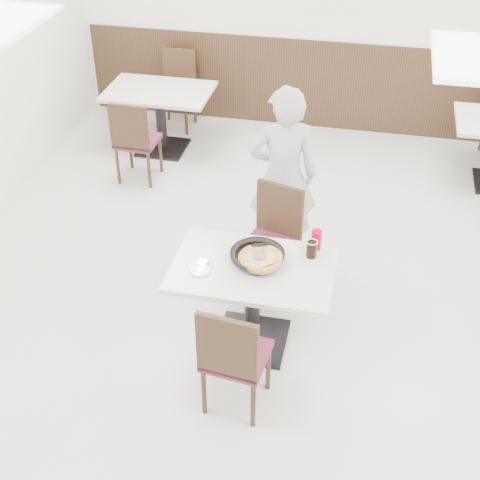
% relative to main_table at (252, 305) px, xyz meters
% --- Properties ---
extents(floor, '(7.00, 7.00, 0.00)m').
position_rel_main_table_xyz_m(floor, '(0.04, 0.52, -0.38)').
color(floor, '#B9B9B4').
rests_on(floor, ground).
extents(wall_back, '(6.00, 0.04, 2.80)m').
position_rel_main_table_xyz_m(wall_back, '(0.04, 4.02, 1.02)').
color(wall_back, silver).
rests_on(wall_back, floor).
extents(wainscot_back, '(5.90, 0.03, 1.10)m').
position_rel_main_table_xyz_m(wainscot_back, '(0.04, 4.00, 0.18)').
color(wainscot_back, black).
rests_on(wainscot_back, floor).
extents(main_table, '(1.22, 0.83, 0.75)m').
position_rel_main_table_xyz_m(main_table, '(0.00, 0.00, 0.00)').
color(main_table, silver).
rests_on(main_table, floor).
extents(chair_near, '(0.46, 0.46, 0.95)m').
position_rel_main_table_xyz_m(chair_near, '(0.02, -0.62, 0.10)').
color(chair_near, black).
rests_on(chair_near, floor).
extents(chair_far, '(0.52, 0.52, 0.95)m').
position_rel_main_table_xyz_m(chair_far, '(0.01, 0.69, 0.10)').
color(chair_far, black).
rests_on(chair_far, floor).
extents(trivet, '(0.13, 0.13, 0.04)m').
position_rel_main_table_xyz_m(trivet, '(0.03, 0.06, 0.39)').
color(trivet, black).
rests_on(trivet, main_table).
extents(pizza_pan, '(0.35, 0.35, 0.01)m').
position_rel_main_table_xyz_m(pizza_pan, '(0.02, 0.07, 0.42)').
color(pizza_pan, black).
rests_on(pizza_pan, trivet).
extents(pizza, '(0.32, 0.32, 0.02)m').
position_rel_main_table_xyz_m(pizza, '(0.05, 0.02, 0.44)').
color(pizza, '#BC853D').
rests_on(pizza, pizza_pan).
extents(pizza_server, '(0.10, 0.11, 0.00)m').
position_rel_main_table_xyz_m(pizza_server, '(0.04, 0.04, 0.47)').
color(pizza_server, silver).
rests_on(pizza_server, pizza).
extents(napkin, '(0.17, 0.17, 0.00)m').
position_rel_main_table_xyz_m(napkin, '(-0.40, -0.10, 0.38)').
color(napkin, white).
rests_on(napkin, main_table).
extents(side_plate, '(0.16, 0.16, 0.01)m').
position_rel_main_table_xyz_m(side_plate, '(-0.37, -0.13, 0.38)').
color(side_plate, white).
rests_on(side_plate, napkin).
extents(fork, '(0.05, 0.18, 0.00)m').
position_rel_main_table_xyz_m(fork, '(-0.36, -0.12, 0.39)').
color(fork, silver).
rests_on(fork, side_plate).
extents(cola_glass, '(0.08, 0.08, 0.13)m').
position_rel_main_table_xyz_m(cola_glass, '(0.40, 0.22, 0.44)').
color(cola_glass, black).
rests_on(cola_glass, main_table).
extents(red_cup, '(0.08, 0.08, 0.16)m').
position_rel_main_table_xyz_m(red_cup, '(0.42, 0.33, 0.45)').
color(red_cup, '#A80012').
rests_on(red_cup, main_table).
extents(diner_person, '(0.69, 0.54, 1.68)m').
position_rel_main_table_xyz_m(diner_person, '(0.03, 1.19, 0.47)').
color(diner_person, silver).
rests_on(diner_person, floor).
extents(bg_table_left, '(1.26, 0.89, 0.75)m').
position_rel_main_table_xyz_m(bg_table_left, '(-1.70, 2.99, 0.00)').
color(bg_table_left, silver).
rests_on(bg_table_left, floor).
extents(bg_chair_left_near, '(0.44, 0.44, 0.95)m').
position_rel_main_table_xyz_m(bg_chair_left_near, '(-1.73, 2.28, 0.10)').
color(bg_chair_left_near, black).
rests_on(bg_chair_left_near, floor).
extents(bg_chair_left_far, '(0.43, 0.43, 0.95)m').
position_rel_main_table_xyz_m(bg_chair_left_far, '(-1.69, 3.60, 0.10)').
color(bg_chair_left_far, black).
rests_on(bg_chair_left_far, floor).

